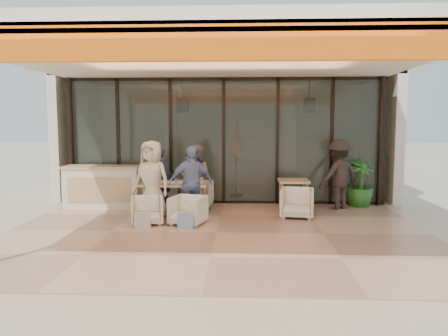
% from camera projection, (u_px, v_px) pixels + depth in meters
% --- Properties ---
extents(ground, '(70.00, 70.00, 0.00)m').
position_uv_depth(ground, '(217.00, 234.00, 8.22)').
color(ground, '#C6B293').
rests_on(ground, ground).
extents(terrace_floor, '(8.00, 6.00, 0.01)m').
position_uv_depth(terrace_floor, '(217.00, 233.00, 8.22)').
color(terrace_floor, tan).
rests_on(terrace_floor, ground).
extents(terrace_structure, '(8.00, 6.00, 3.40)m').
position_uv_depth(terrace_structure, '(215.00, 56.00, 7.61)').
color(terrace_structure, silver).
rests_on(terrace_structure, ground).
extents(glass_storefront, '(8.08, 0.10, 3.20)m').
position_uv_depth(glass_storefront, '(224.00, 141.00, 11.03)').
color(glass_storefront, '#9EADA3').
rests_on(glass_storefront, ground).
extents(interior_block, '(9.05, 3.62, 3.52)m').
position_uv_depth(interior_block, '(227.00, 117.00, 13.26)').
color(interior_block, silver).
rests_on(interior_block, ground).
extents(host_counter, '(1.85, 0.65, 1.04)m').
position_uv_depth(host_counter, '(103.00, 187.00, 10.58)').
color(host_counter, silver).
rests_on(host_counter, ground).
extents(dining_table, '(1.50, 0.90, 0.93)m').
position_uv_depth(dining_table, '(174.00, 185.00, 9.80)').
color(dining_table, '#D4AF81').
rests_on(dining_table, ground).
extents(chair_far_left, '(0.76, 0.73, 0.65)m').
position_uv_depth(chair_far_left, '(164.00, 194.00, 10.79)').
color(chair_far_left, white).
rests_on(chair_far_left, ground).
extents(chair_far_right, '(0.75, 0.70, 0.73)m').
position_uv_depth(chair_far_right, '(198.00, 192.00, 10.75)').
color(chair_far_right, white).
rests_on(chair_far_right, ground).
extents(chair_near_left, '(0.74, 0.71, 0.65)m').
position_uv_depth(chair_near_left, '(147.00, 209.00, 8.91)').
color(chair_near_left, white).
rests_on(chair_near_left, ground).
extents(chair_near_right, '(0.78, 0.76, 0.66)m').
position_uv_depth(chair_near_right, '(188.00, 209.00, 8.87)').
color(chair_near_right, white).
rests_on(chair_near_right, ground).
extents(diner_navy, '(0.64, 0.51, 1.52)m').
position_uv_depth(diner_navy, '(160.00, 179.00, 10.25)').
color(diner_navy, '#1B233B').
rests_on(diner_navy, ground).
extents(diner_grey, '(0.89, 0.77, 1.58)m').
position_uv_depth(diner_grey, '(195.00, 178.00, 10.21)').
color(diner_grey, slate).
rests_on(diner_grey, ground).
extents(diner_cream, '(0.96, 0.78, 1.70)m').
position_uv_depth(diner_cream, '(152.00, 180.00, 9.35)').
color(diner_cream, beige).
rests_on(diner_cream, ground).
extents(diner_periwinkle, '(1.00, 0.63, 1.59)m').
position_uv_depth(diner_periwinkle, '(191.00, 183.00, 9.31)').
color(diner_periwinkle, '#6F82B9').
rests_on(diner_periwinkle, ground).
extents(tote_bag_cream, '(0.30, 0.10, 0.34)m').
position_uv_depth(tote_bag_cream, '(143.00, 221.00, 8.52)').
color(tote_bag_cream, silver).
rests_on(tote_bag_cream, ground).
extents(tote_bag_blue, '(0.30, 0.10, 0.34)m').
position_uv_depth(tote_bag_blue, '(185.00, 221.00, 8.49)').
color(tote_bag_blue, '#99BFD8').
rests_on(tote_bag_blue, ground).
extents(side_table, '(0.70, 0.70, 0.74)m').
position_uv_depth(side_table, '(293.00, 184.00, 10.24)').
color(side_table, '#D4AF81').
rests_on(side_table, ground).
extents(side_chair, '(0.80, 0.76, 0.73)m').
position_uv_depth(side_chair, '(297.00, 202.00, 9.52)').
color(side_chair, white).
rests_on(side_chair, ground).
extents(standing_woman, '(1.25, 1.07, 1.68)m').
position_uv_depth(standing_woman, '(339.00, 175.00, 10.37)').
color(standing_woman, black).
rests_on(standing_woman, ground).
extents(potted_palm, '(0.89, 0.89, 1.18)m').
position_uv_depth(potted_palm, '(360.00, 183.00, 10.73)').
color(potted_palm, '#1E5919').
rests_on(potted_palm, ground).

